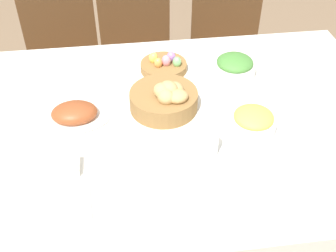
% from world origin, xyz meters
% --- Properties ---
extents(ground_plane, '(12.00, 12.00, 0.00)m').
position_xyz_m(ground_plane, '(0.00, 0.00, 0.00)').
color(ground_plane, '#7F664C').
extents(dining_table, '(1.83, 1.19, 0.77)m').
position_xyz_m(dining_table, '(0.00, 0.00, 0.38)').
color(dining_table, silver).
rests_on(dining_table, ground).
extents(chair_far_left, '(0.45, 0.45, 1.01)m').
position_xyz_m(chair_far_left, '(-0.47, 0.96, 0.54)').
color(chair_far_left, brown).
rests_on(chair_far_left, ground).
extents(chair_far_right, '(0.45, 0.45, 1.01)m').
position_xyz_m(chair_far_right, '(0.51, 0.96, 0.54)').
color(chair_far_right, brown).
rests_on(chair_far_right, ground).
extents(chair_far_center, '(0.43, 0.43, 1.01)m').
position_xyz_m(chair_far_center, '(-0.04, 0.96, 0.54)').
color(chair_far_center, brown).
rests_on(chair_far_center, ground).
extents(bread_basket, '(0.26, 0.26, 0.13)m').
position_xyz_m(bread_basket, '(0.01, 0.06, 0.82)').
color(bread_basket, olive).
rests_on(bread_basket, dining_table).
extents(egg_basket, '(0.20, 0.20, 0.08)m').
position_xyz_m(egg_basket, '(0.04, 0.34, 0.79)').
color(egg_basket, olive).
rests_on(egg_basket, dining_table).
extents(ham_platter, '(0.27, 0.19, 0.07)m').
position_xyz_m(ham_platter, '(-0.33, 0.05, 0.79)').
color(ham_platter, white).
rests_on(ham_platter, dining_table).
extents(green_salad_bowl, '(0.18, 0.18, 0.09)m').
position_xyz_m(green_salad_bowl, '(0.34, 0.27, 0.81)').
color(green_salad_bowl, white).
rests_on(green_salad_bowl, dining_table).
extents(pineapple_bowl, '(0.17, 0.17, 0.09)m').
position_xyz_m(pineapple_bowl, '(0.31, -0.11, 0.81)').
color(pineapple_bowl, silver).
rests_on(pineapple_bowl, dining_table).
extents(dinner_plate, '(0.28, 0.28, 0.01)m').
position_xyz_m(dinner_plate, '(-0.11, -0.40, 0.77)').
color(dinner_plate, white).
rests_on(dinner_plate, dining_table).
extents(fork, '(0.02, 0.19, 0.00)m').
position_xyz_m(fork, '(-0.28, -0.40, 0.77)').
color(fork, '#B7B7BC').
rests_on(fork, dining_table).
extents(knife, '(0.02, 0.19, 0.00)m').
position_xyz_m(knife, '(0.05, -0.40, 0.77)').
color(knife, '#B7B7BC').
rests_on(knife, dining_table).
extents(spoon, '(0.02, 0.19, 0.00)m').
position_xyz_m(spoon, '(0.08, -0.40, 0.77)').
color(spoon, '#B7B7BC').
rests_on(spoon, dining_table).
extents(drinking_cup, '(0.07, 0.07, 0.10)m').
position_xyz_m(drinking_cup, '(0.13, -0.20, 0.82)').
color(drinking_cup, silver).
rests_on(drinking_cup, dining_table).
extents(butter_dish, '(0.12, 0.08, 0.03)m').
position_xyz_m(butter_dish, '(-0.37, -0.22, 0.78)').
color(butter_dish, white).
rests_on(butter_dish, dining_table).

